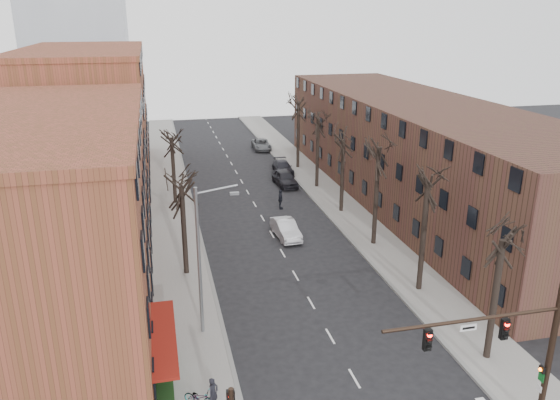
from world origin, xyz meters
TOP-DOWN VIEW (x-y plane):
  - sidewalk_left at (-8.00, 35.00)m, footprint 4.00×90.00m
  - sidewalk_right at (8.00, 35.00)m, footprint 4.00×90.00m
  - building_left_near at (-16.00, 15.00)m, footprint 12.00×26.00m
  - building_left_far at (-16.00, 44.00)m, footprint 12.00×28.00m
  - building_right at (16.00, 30.00)m, footprint 12.00×50.00m
  - awning_left at (-9.40, 6.00)m, footprint 1.20×7.00m
  - hedge at (-9.50, 5.00)m, footprint 0.80×6.00m
  - tree_right_a at (7.60, 4.00)m, footprint 5.20×5.20m
  - tree_right_b at (7.60, 12.00)m, footprint 5.20×5.20m
  - tree_right_c at (7.60, 20.00)m, footprint 5.20×5.20m
  - tree_right_d at (7.60, 28.00)m, footprint 5.20×5.20m
  - tree_right_e at (7.60, 36.00)m, footprint 5.20×5.20m
  - tree_right_f at (7.60, 44.00)m, footprint 5.20×5.20m
  - tree_left_a at (-7.60, 18.00)m, footprint 5.20×5.20m
  - tree_left_b at (-7.60, 34.00)m, footprint 5.20×5.20m
  - signal_mast_arm at (5.45, -1.00)m, footprint 8.14×0.30m
  - streetlight at (-7.03, 10.00)m, footprint 2.45×0.22m
  - silver_sedan at (1.00, 23.09)m, footprint 1.88×4.64m
  - parked_car_near at (4.37, 37.43)m, footprint 2.27×5.02m
  - parked_car_mid at (5.30, 42.27)m, footprint 2.14×4.95m
  - parked_car_far at (5.17, 54.61)m, footprint 2.59×5.16m
  - pedestrian_a at (-7.31, 3.27)m, footprint 0.69×0.68m
  - pedestrian_crossing at (2.18, 30.09)m, footprint 0.65×1.19m
  - bicycle at (-7.95, 3.64)m, footprint 1.62×1.28m

SIDE VIEW (x-z plane):
  - awning_left at x=-9.40m, z-range -0.07..0.07m
  - tree_right_a at x=7.60m, z-range -5.00..5.00m
  - tree_right_b at x=7.60m, z-range -5.40..5.40m
  - tree_right_c at x=7.60m, z-range -5.80..5.80m
  - tree_right_d at x=7.60m, z-range -5.00..5.00m
  - tree_right_e at x=7.60m, z-range -5.40..5.40m
  - tree_right_f at x=7.60m, z-range -5.80..5.80m
  - tree_left_a at x=-7.60m, z-range -4.75..4.75m
  - tree_left_b at x=-7.60m, z-range -4.75..4.75m
  - sidewalk_left at x=-8.00m, z-range 0.00..0.15m
  - sidewalk_right at x=8.00m, z-range 0.00..0.15m
  - bicycle at x=-7.95m, z-range 0.15..0.97m
  - hedge at x=-9.50m, z-range 0.15..1.15m
  - parked_car_far at x=5.17m, z-range 0.00..1.40m
  - parked_car_mid at x=5.30m, z-range 0.00..1.42m
  - silver_sedan at x=1.00m, z-range 0.00..1.50m
  - parked_car_near at x=4.37m, z-range 0.00..1.67m
  - pedestrian_a at x=-7.31m, z-range 0.15..1.75m
  - pedestrian_crossing at x=2.18m, z-range 0.00..1.92m
  - signal_mast_arm at x=5.45m, z-range 0.80..8.00m
  - building_right at x=16.00m, z-range 0.00..10.00m
  - streetlight at x=-7.03m, z-range 0.50..9.53m
  - building_left_near at x=-16.00m, z-range 0.00..12.00m
  - building_left_far at x=-16.00m, z-range 0.00..14.00m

